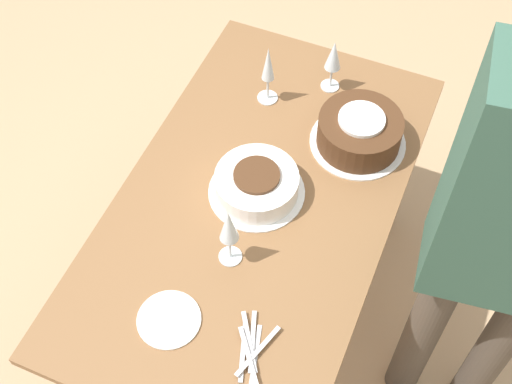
{
  "coord_description": "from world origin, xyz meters",
  "views": [
    {
      "loc": [
        -1.08,
        -0.45,
        2.47
      ],
      "look_at": [
        0.0,
        0.0,
        0.82
      ],
      "focal_mm": 50.0,
      "sensor_mm": 36.0,
      "label": 1
    }
  ],
  "objects_px": {
    "cake_front_chocolate": "(359,132)",
    "wine_glass_far": "(333,57)",
    "wine_glass_near": "(268,67)",
    "cake_center_white": "(257,184)",
    "wine_glass_extra": "(229,228)"
  },
  "relations": [
    {
      "from": "cake_front_chocolate",
      "to": "wine_glass_far",
      "type": "xyz_separation_m",
      "value": [
        0.19,
        0.16,
        0.08
      ]
    },
    {
      "from": "cake_front_chocolate",
      "to": "wine_glass_near",
      "type": "xyz_separation_m",
      "value": [
        0.07,
        0.33,
        0.08
      ]
    },
    {
      "from": "cake_center_white",
      "to": "wine_glass_near",
      "type": "height_order",
      "value": "wine_glass_near"
    },
    {
      "from": "wine_glass_far",
      "to": "wine_glass_extra",
      "type": "xyz_separation_m",
      "value": [
        -0.72,
        0.04,
        0.02
      ]
    },
    {
      "from": "cake_center_white",
      "to": "wine_glass_near",
      "type": "xyz_separation_m",
      "value": [
        0.36,
        0.11,
        0.1
      ]
    },
    {
      "from": "cake_front_chocolate",
      "to": "wine_glass_near",
      "type": "height_order",
      "value": "wine_glass_near"
    },
    {
      "from": "wine_glass_near",
      "to": "wine_glass_far",
      "type": "height_order",
      "value": "wine_glass_near"
    },
    {
      "from": "cake_front_chocolate",
      "to": "wine_glass_far",
      "type": "height_order",
      "value": "wine_glass_far"
    },
    {
      "from": "wine_glass_far",
      "to": "cake_center_white",
      "type": "bearing_deg",
      "value": 173.32
    },
    {
      "from": "cake_center_white",
      "to": "wine_glass_near",
      "type": "distance_m",
      "value": 0.39
    },
    {
      "from": "wine_glass_near",
      "to": "cake_front_chocolate",
      "type": "bearing_deg",
      "value": -101.29
    },
    {
      "from": "cake_front_chocolate",
      "to": "wine_glass_far",
      "type": "relative_size",
      "value": 1.53
    },
    {
      "from": "cake_center_white",
      "to": "wine_glass_extra",
      "type": "distance_m",
      "value": 0.26
    },
    {
      "from": "cake_center_white",
      "to": "wine_glass_far",
      "type": "relative_size",
      "value": 1.47
    },
    {
      "from": "cake_center_white",
      "to": "wine_glass_extra",
      "type": "xyz_separation_m",
      "value": [
        -0.23,
        -0.02,
        0.11
      ]
    }
  ]
}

